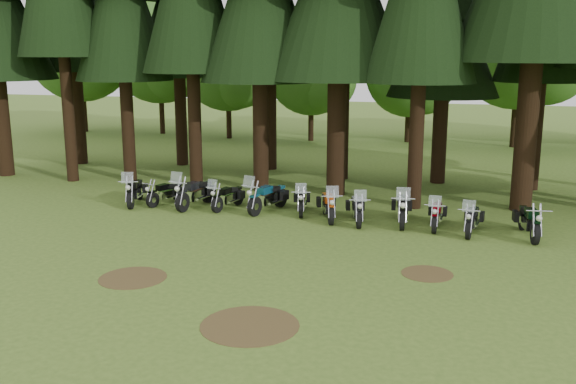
{
  "coord_description": "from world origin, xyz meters",
  "views": [
    {
      "loc": [
        5.44,
        -16.36,
        5.89
      ],
      "look_at": [
        -0.72,
        5.0,
        1.0
      ],
      "focal_mm": 40.0,
      "sensor_mm": 36.0,
      "label": 1
    }
  ],
  "objects_px": {
    "motorcycle_5": "(302,201)",
    "motorcycle_8": "(402,209)",
    "motorcycle_7": "(357,210)",
    "motorcycle_3": "(228,197)",
    "motorcycle_6": "(328,206)",
    "motorcycle_4": "(268,198)",
    "motorcycle_1": "(166,194)",
    "motorcycle_11": "(529,222)",
    "motorcycle_10": "(472,220)",
    "motorcycle_9": "(436,215)",
    "motorcycle_0": "(135,192)",
    "motorcycle_2": "(195,194)"
  },
  "relations": [
    {
      "from": "motorcycle_5",
      "to": "motorcycle_8",
      "type": "relative_size",
      "value": 0.86
    },
    {
      "from": "motorcycle_4",
      "to": "motorcycle_2",
      "type": "bearing_deg",
      "value": -160.35
    },
    {
      "from": "motorcycle_3",
      "to": "motorcycle_10",
      "type": "bearing_deg",
      "value": 6.32
    },
    {
      "from": "motorcycle_2",
      "to": "motorcycle_4",
      "type": "bearing_deg",
      "value": 12.28
    },
    {
      "from": "motorcycle_2",
      "to": "motorcycle_11",
      "type": "xyz_separation_m",
      "value": [
        12.05,
        -0.74,
        -0.03
      ]
    },
    {
      "from": "motorcycle_6",
      "to": "motorcycle_7",
      "type": "height_order",
      "value": "motorcycle_6"
    },
    {
      "from": "motorcycle_5",
      "to": "motorcycle_10",
      "type": "height_order",
      "value": "motorcycle_10"
    },
    {
      "from": "motorcycle_5",
      "to": "motorcycle_9",
      "type": "bearing_deg",
      "value": -21.81
    },
    {
      "from": "motorcycle_7",
      "to": "motorcycle_1",
      "type": "bearing_deg",
      "value": 159.13
    },
    {
      "from": "motorcycle_9",
      "to": "motorcycle_10",
      "type": "height_order",
      "value": "motorcycle_10"
    },
    {
      "from": "motorcycle_2",
      "to": "motorcycle_6",
      "type": "xyz_separation_m",
      "value": [
        5.32,
        -0.36,
        -0.04
      ]
    },
    {
      "from": "motorcycle_7",
      "to": "motorcycle_8",
      "type": "bearing_deg",
      "value": -4.95
    },
    {
      "from": "motorcycle_3",
      "to": "motorcycle_11",
      "type": "relative_size",
      "value": 0.88
    },
    {
      "from": "motorcycle_4",
      "to": "motorcycle_1",
      "type": "bearing_deg",
      "value": -163.4
    },
    {
      "from": "motorcycle_1",
      "to": "motorcycle_2",
      "type": "distance_m",
      "value": 1.34
    },
    {
      "from": "motorcycle_3",
      "to": "motorcycle_1",
      "type": "bearing_deg",
      "value": -168.81
    },
    {
      "from": "motorcycle_3",
      "to": "motorcycle_4",
      "type": "relative_size",
      "value": 0.86
    },
    {
      "from": "motorcycle_3",
      "to": "motorcycle_7",
      "type": "height_order",
      "value": "motorcycle_7"
    },
    {
      "from": "motorcycle_4",
      "to": "motorcycle_11",
      "type": "height_order",
      "value": "motorcycle_4"
    },
    {
      "from": "motorcycle_4",
      "to": "motorcycle_7",
      "type": "xyz_separation_m",
      "value": [
        3.49,
        -0.67,
        -0.05
      ]
    },
    {
      "from": "motorcycle_4",
      "to": "motorcycle_11",
      "type": "bearing_deg",
      "value": 11.7
    },
    {
      "from": "motorcycle_6",
      "to": "motorcycle_0",
      "type": "bearing_deg",
      "value": 159.05
    },
    {
      "from": "motorcycle_9",
      "to": "motorcycle_11",
      "type": "relative_size",
      "value": 0.9
    },
    {
      "from": "motorcycle_5",
      "to": "motorcycle_7",
      "type": "bearing_deg",
      "value": -33.55
    },
    {
      "from": "motorcycle_6",
      "to": "motorcycle_10",
      "type": "xyz_separation_m",
      "value": [
        4.96,
        -0.47,
        -0.03
      ]
    },
    {
      "from": "motorcycle_7",
      "to": "motorcycle_3",
      "type": "bearing_deg",
      "value": 157.05
    },
    {
      "from": "motorcycle_8",
      "to": "motorcycle_9",
      "type": "xyz_separation_m",
      "value": [
        1.19,
        -0.2,
        -0.07
      ]
    },
    {
      "from": "motorcycle_6",
      "to": "motorcycle_8",
      "type": "distance_m",
      "value": 2.6
    },
    {
      "from": "motorcycle_6",
      "to": "motorcycle_11",
      "type": "distance_m",
      "value": 6.74
    },
    {
      "from": "motorcycle_8",
      "to": "motorcycle_10",
      "type": "xyz_separation_m",
      "value": [
        2.36,
        -0.58,
        -0.06
      ]
    },
    {
      "from": "motorcycle_8",
      "to": "motorcycle_11",
      "type": "distance_m",
      "value": 4.16
    },
    {
      "from": "motorcycle_7",
      "to": "motorcycle_11",
      "type": "bearing_deg",
      "value": -17.65
    },
    {
      "from": "motorcycle_0",
      "to": "motorcycle_1",
      "type": "bearing_deg",
      "value": 0.35
    },
    {
      "from": "motorcycle_6",
      "to": "motorcycle_7",
      "type": "distance_m",
      "value": 1.08
    },
    {
      "from": "motorcycle_7",
      "to": "motorcycle_11",
      "type": "xyz_separation_m",
      "value": [
        5.66,
        -0.2,
        0.02
      ]
    },
    {
      "from": "motorcycle_8",
      "to": "motorcycle_0",
      "type": "bearing_deg",
      "value": 172.55
    },
    {
      "from": "motorcycle_4",
      "to": "motorcycle_6",
      "type": "height_order",
      "value": "motorcycle_4"
    },
    {
      "from": "motorcycle_1",
      "to": "motorcycle_3",
      "type": "xyz_separation_m",
      "value": [
        2.62,
        -0.05,
        0.03
      ]
    },
    {
      "from": "motorcycle_6",
      "to": "motorcycle_8",
      "type": "xyz_separation_m",
      "value": [
        2.6,
        0.11,
        0.03
      ]
    },
    {
      "from": "motorcycle_11",
      "to": "motorcycle_4",
      "type": "bearing_deg",
      "value": 165.74
    },
    {
      "from": "motorcycle_1",
      "to": "motorcycle_11",
      "type": "relative_size",
      "value": 0.81
    },
    {
      "from": "motorcycle_4",
      "to": "motorcycle_9",
      "type": "height_order",
      "value": "motorcycle_4"
    },
    {
      "from": "motorcycle_5",
      "to": "motorcycle_3",
      "type": "bearing_deg",
      "value": 169.71
    },
    {
      "from": "motorcycle_6",
      "to": "motorcycle_10",
      "type": "relative_size",
      "value": 1.05
    },
    {
      "from": "motorcycle_0",
      "to": "motorcycle_1",
      "type": "relative_size",
      "value": 1.21
    },
    {
      "from": "motorcycle_0",
      "to": "motorcycle_7",
      "type": "bearing_deg",
      "value": -19.22
    },
    {
      "from": "motorcycle_9",
      "to": "motorcycle_1",
      "type": "bearing_deg",
      "value": 177.77
    },
    {
      "from": "motorcycle_1",
      "to": "motorcycle_6",
      "type": "distance_m",
      "value": 6.67
    },
    {
      "from": "motorcycle_6",
      "to": "motorcycle_7",
      "type": "bearing_deg",
      "value": -29.26
    },
    {
      "from": "motorcycle_7",
      "to": "motorcycle_9",
      "type": "height_order",
      "value": "motorcycle_7"
    }
  ]
}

